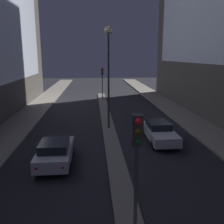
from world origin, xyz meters
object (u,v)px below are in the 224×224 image
object	(u,v)px
traffic_light_mid	(102,77)
car_left_lane	(55,152)
traffic_light_near	(137,153)
street_lamp	(108,53)
car_right_lane	(159,132)

from	to	relation	value
traffic_light_mid	car_left_lane	bearing A→B (deg)	-99.77
traffic_light_near	street_lamp	distance (m)	13.50
traffic_light_near	car_left_lane	distance (m)	7.89
street_lamp	car_left_lane	bearing A→B (deg)	-117.63
traffic_light_mid	street_lamp	distance (m)	13.67
traffic_light_near	street_lamp	world-z (taller)	street_lamp
traffic_light_mid	street_lamp	xyz separation A→B (m)	(0.00, -13.36, 2.90)
traffic_light_mid	car_right_lane	size ratio (longest dim) A/B	0.93
car_left_lane	street_lamp	bearing A→B (deg)	62.37
traffic_light_mid	car_right_lane	xyz separation A→B (m)	(3.43, -16.53, -2.56)
traffic_light_near	traffic_light_mid	size ratio (longest dim) A/B	1.00
traffic_light_near	car_right_lane	xyz separation A→B (m)	(3.43, 10.01, -2.56)
traffic_light_mid	car_left_lane	xyz separation A→B (m)	(-3.43, -19.91, -2.55)
car_left_lane	car_right_lane	xyz separation A→B (m)	(6.85, 3.38, -0.01)
traffic_light_near	car_left_lane	world-z (taller)	traffic_light_near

